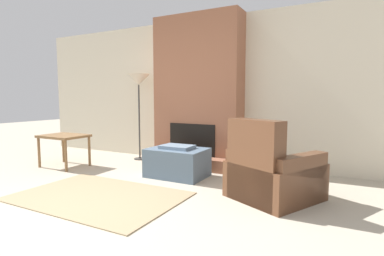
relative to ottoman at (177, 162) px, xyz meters
name	(u,v)px	position (x,y,z in m)	size (l,w,h in m)	color
ground_plane	(63,222)	(-0.11, -1.97, -0.22)	(24.00, 24.00, 0.00)	#B2A893
wall_back	(204,92)	(-0.11, 1.15, 1.08)	(7.78, 0.06, 2.60)	beige
fireplace	(197,94)	(-0.11, 0.89, 1.02)	(1.57, 0.69, 2.60)	#935B42
ottoman	(177,162)	(0.00, 0.00, 0.00)	(0.86, 0.61, 0.48)	slate
armchair	(270,175)	(1.48, -0.38, 0.07)	(1.16, 1.17, 0.95)	brown
side_table	(64,139)	(-2.06, -0.34, 0.26)	(0.74, 0.57, 0.55)	brown
floor_lamp_left	(139,83)	(-1.30, 0.77, 1.25)	(0.42, 0.42, 1.63)	#333333
area_rug	(98,196)	(-0.37, -1.25, -0.22)	(1.98, 1.33, 0.01)	#9E8966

